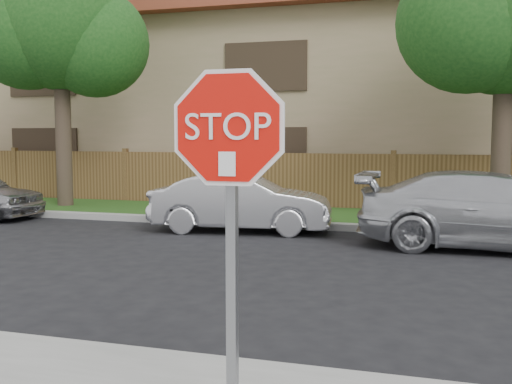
% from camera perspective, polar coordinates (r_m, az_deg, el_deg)
% --- Properties ---
extents(ground, '(90.00, 90.00, 0.00)m').
position_cam_1_polar(ground, '(5.51, 4.78, -17.05)').
color(ground, black).
rests_on(ground, ground).
extents(far_curb, '(70.00, 0.30, 0.15)m').
position_cam_1_polar(far_curb, '(13.33, 11.95, -3.44)').
color(far_curb, gray).
rests_on(far_curb, ground).
extents(grass_strip, '(70.00, 3.00, 0.12)m').
position_cam_1_polar(grass_strip, '(14.96, 12.46, -2.54)').
color(grass_strip, '#1E4714').
rests_on(grass_strip, ground).
extents(fence, '(70.00, 0.12, 1.60)m').
position_cam_1_polar(fence, '(16.47, 12.91, 0.76)').
color(fence, '#53381D').
rests_on(fence, ground).
extents(apartment_building, '(35.20, 9.20, 7.20)m').
position_cam_1_polar(apartment_building, '(22.06, 14.00, 8.98)').
color(apartment_building, '#9A895F').
rests_on(apartment_building, ground).
extents(tree_left, '(4.80, 3.90, 7.78)m').
position_cam_1_polar(tree_left, '(17.93, -18.36, 15.18)').
color(tree_left, '#382B21').
rests_on(tree_left, ground).
extents(tree_mid, '(4.80, 3.90, 7.35)m').
position_cam_1_polar(tree_mid, '(14.89, 22.88, 15.74)').
color(tree_mid, '#382B21').
rests_on(tree_mid, ground).
extents(stop_sign, '(1.01, 0.13, 2.55)m').
position_cam_1_polar(stop_sign, '(3.72, -2.54, 1.17)').
color(stop_sign, gray).
rests_on(stop_sign, sidewalk_near).
extents(sedan_left, '(4.04, 1.85, 1.29)m').
position_cam_1_polar(sedan_left, '(13.06, -1.41, -0.99)').
color(sedan_left, silver).
rests_on(sedan_left, ground).
extents(sedan_right, '(4.96, 2.05, 1.44)m').
position_cam_1_polar(sedan_right, '(11.86, 21.69, -1.67)').
color(sedan_right, '#B9BBC1').
rests_on(sedan_right, ground).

